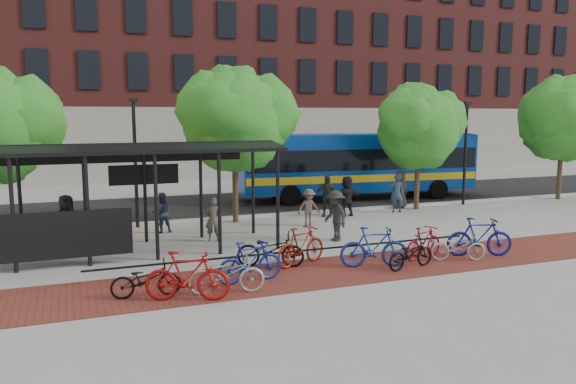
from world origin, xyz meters
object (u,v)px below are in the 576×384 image
object	(u,v)px
bike_1	(187,276)
tree_b	(236,116)
lamp_post_right	(465,150)
bike_9	(424,243)
pedestrian_1	(213,219)
bike_8	(411,254)
pedestrian_6	(400,189)
bike_11	(479,237)
pedestrian_4	(327,196)
pedestrian_7	(397,193)
bus	(357,162)
bike_0	(146,280)
bike_4	(270,250)
pedestrian_0	(67,220)
pedestrian_5	(347,196)
pedestrian_2	(162,213)
bike_5	(301,246)
bike_7	(374,247)
bus_shelter	(113,162)
bike_2	(226,274)
tree_d	(564,115)
pedestrian_3	(309,208)
tree_c	(420,124)
bike_10	(458,247)
bike_3	(250,262)
pedestrian_9	(335,216)

from	to	relation	value
bike_1	tree_b	bearing A→B (deg)	-2.18
lamp_post_right	bike_9	size ratio (longest dim) A/B	2.97
pedestrian_1	bike_8	bearing A→B (deg)	139.81
bike_1	pedestrian_6	size ratio (longest dim) A/B	1.13
bike_11	pedestrian_4	world-z (taller)	pedestrian_4
lamp_post_right	pedestrian_7	world-z (taller)	lamp_post_right
tree_b	pedestrian_1	world-z (taller)	tree_b
bus	bike_0	world-z (taller)	bus
bike_1	bike_11	size ratio (longest dim) A/B	0.98
bike_8	bike_11	bearing A→B (deg)	-93.92
tree_b	bike_4	world-z (taller)	tree_b
pedestrian_0	pedestrian_5	size ratio (longest dim) A/B	0.99
tree_b	pedestrian_2	distance (m)	5.10
bike_5	bike_7	bearing A→B (deg)	-140.86
bike_9	pedestrian_6	xyz separation A→B (m)	(4.61, 8.58, 0.39)
bike_1	bike_0	bearing A→B (deg)	74.47
bus_shelter	pedestrian_1	xyz separation A→B (m)	(3.37, 0.55, -2.20)
bike_1	bike_8	distance (m)	6.70
bike_2	pedestrian_1	distance (m)	6.08
tree_d	pedestrian_3	bearing A→B (deg)	-172.67
bike_2	lamp_post_right	bearing A→B (deg)	-47.30
pedestrian_0	bike_0	bearing A→B (deg)	-110.69
bike_1	pedestrian_6	distance (m)	15.80
bike_5	pedestrian_7	xyz separation A→B (m)	(7.70, 6.95, 0.31)
tree_c	pedestrian_1	size ratio (longest dim) A/B	3.71
bike_1	bike_11	xyz separation A→B (m)	(9.54, 0.95, 0.01)
tree_b	bike_10	bearing A→B (deg)	-62.33
pedestrian_0	pedestrian_1	xyz separation A→B (m)	(4.86, -1.13, -0.09)
bike_3	bike_7	world-z (taller)	bike_7
bike_5	pedestrian_5	bearing A→B (deg)	-60.00
bike_0	bike_7	xyz separation A→B (m)	(6.65, 0.37, 0.16)
lamp_post_right	bike_11	bearing A→B (deg)	-126.02
bike_9	pedestrian_7	bearing A→B (deg)	-45.84
bike_5	bike_7	xyz separation A→B (m)	(1.92, -0.99, 0.02)
bike_10	pedestrian_2	distance (m)	10.95
bike_11	pedestrian_9	world-z (taller)	pedestrian_9
bike_2	bike_10	bearing A→B (deg)	-75.74
bike_10	pedestrian_3	world-z (taller)	pedestrian_3
bike_4	pedestrian_6	xyz separation A→B (m)	(9.40, 7.73, 0.39)
bike_2	bike_4	xyz separation A→B (m)	(1.88, 1.97, 0.01)
lamp_post_right	bike_4	distance (m)	15.19
bike_11	pedestrian_4	bearing A→B (deg)	30.68
lamp_post_right	pedestrian_4	bearing A→B (deg)	-175.92
tree_b	pedestrian_5	size ratio (longest dim) A/B	3.58
bike_1	bike_7	size ratio (longest dim) A/B	1.01
bike_0	pedestrian_1	bearing A→B (deg)	-25.11
bus	bike_1	size ratio (longest dim) A/B	6.34
bike_9	pedestrian_4	world-z (taller)	pedestrian_4
pedestrian_2	bike_5	bearing A→B (deg)	109.63
bus_shelter	pedestrian_7	distance (m)	13.34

